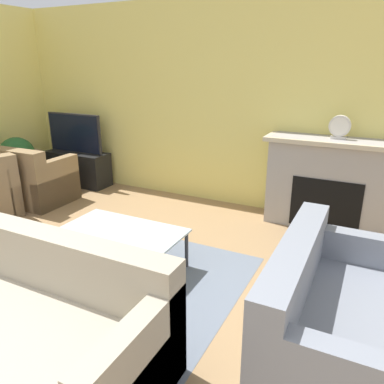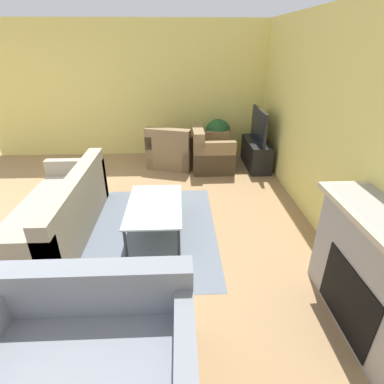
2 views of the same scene
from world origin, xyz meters
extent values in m
cube|color=#EADB72|center=(0.00, 4.33, 1.35)|extent=(8.97, 0.06, 2.70)
cube|color=slate|center=(0.16, 1.99, 0.00)|extent=(2.37, 1.90, 0.00)
cube|color=#9E9993|center=(1.77, 4.09, 0.54)|extent=(1.42, 0.43, 1.08)
cube|color=black|center=(1.77, 3.87, 0.34)|extent=(0.78, 0.01, 0.60)
cube|color=beige|center=(1.77, 4.06, 1.05)|extent=(1.54, 0.49, 0.05)
cube|color=black|center=(-2.10, 4.03, 0.27)|extent=(1.07, 0.39, 0.53)
cube|color=#232328|center=(-2.10, 4.03, 0.84)|extent=(1.01, 0.05, 0.62)
cube|color=black|center=(-2.10, 4.00, 0.84)|extent=(0.97, 0.01, 0.58)
cube|color=#9E937F|center=(0.19, 0.85, 0.21)|extent=(2.22, 0.88, 0.42)
cube|color=#9E937F|center=(0.19, 1.20, 0.62)|extent=(2.22, 0.20, 0.40)
cube|color=#9E937F|center=(1.23, 0.85, 0.33)|extent=(0.14, 0.88, 0.66)
cube|color=gray|center=(2.23, 1.82, 0.21)|extent=(0.99, 1.50, 0.42)
cube|color=gray|center=(1.83, 1.82, 0.62)|extent=(0.20, 1.50, 0.40)
cube|color=gray|center=(2.23, 2.50, 0.33)|extent=(0.99, 0.14, 0.66)
cube|color=#8C704C|center=(-2.18, 2.71, 0.33)|extent=(0.82, 0.37, 0.66)
cube|color=#8C704C|center=(-2.01, 3.13, 0.21)|extent=(0.85, 0.79, 0.42)
cube|color=#8C704C|center=(-2.01, 2.84, 0.62)|extent=(0.83, 0.22, 0.40)
cube|color=#8C704C|center=(-1.67, 3.13, 0.33)|extent=(0.15, 0.78, 0.66)
cube|color=#8C704C|center=(-2.36, 3.12, 0.33)|extent=(0.15, 0.78, 0.66)
cylinder|color=#333338|center=(-0.39, 1.84, 0.19)|extent=(0.04, 0.04, 0.38)
cylinder|color=#333338|center=(0.70, 1.84, 0.19)|extent=(0.04, 0.04, 0.38)
cylinder|color=#333338|center=(-0.39, 2.46, 0.19)|extent=(0.04, 0.04, 0.38)
cylinder|color=#333338|center=(0.70, 2.46, 0.19)|extent=(0.04, 0.04, 0.38)
cube|color=silver|center=(0.16, 2.15, 0.39)|extent=(1.17, 0.70, 0.02)
cylinder|color=#47474C|center=(-2.58, 3.30, 0.11)|extent=(0.24, 0.24, 0.23)
cylinder|color=#4C3823|center=(-2.58, 3.30, 0.31)|extent=(0.03, 0.03, 0.16)
sphere|color=#235628|center=(-2.58, 3.30, 0.59)|extent=(0.52, 0.52, 0.52)
cube|color=beige|center=(1.80, 4.09, 1.09)|extent=(0.17, 0.07, 0.03)
cylinder|color=beige|center=(1.80, 4.09, 1.23)|extent=(0.24, 0.07, 0.24)
cylinder|color=white|center=(1.80, 4.05, 1.23)|extent=(0.19, 0.00, 0.19)
camera|label=1|loc=(2.19, -0.41, 1.91)|focal=35.00mm
camera|label=2|loc=(3.56, 2.49, 2.28)|focal=28.00mm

